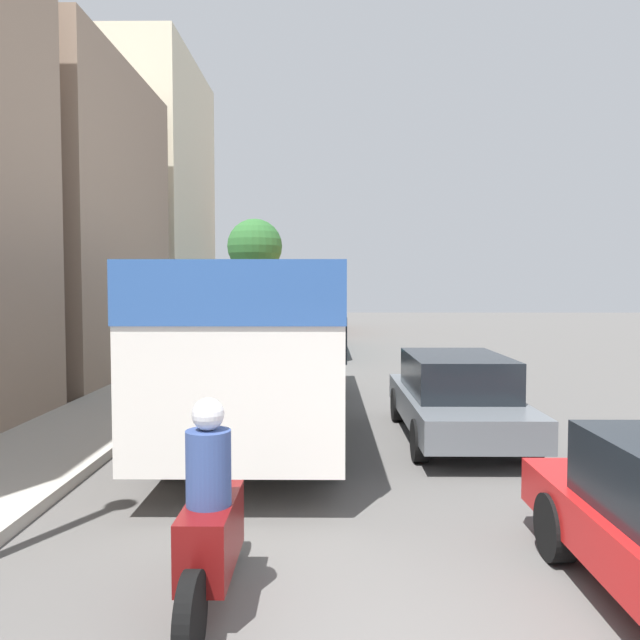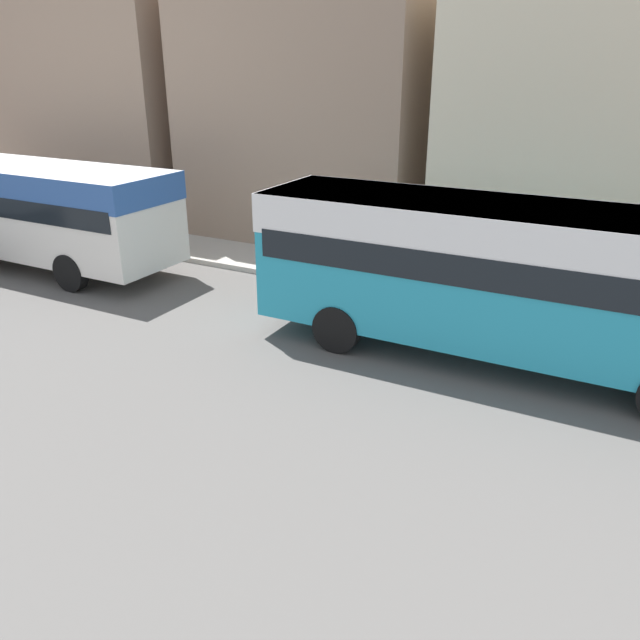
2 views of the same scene
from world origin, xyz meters
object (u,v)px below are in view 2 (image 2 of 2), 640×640
object	(u,v)px
bus_following	(508,263)
pedestrian_near_curb	(473,257)
bus_lead	(17,199)
pedestrian_walking_away	(382,249)

from	to	relation	value
bus_following	pedestrian_near_curb	bearing A→B (deg)	-155.96
bus_lead	pedestrian_walking_away	distance (m)	10.59
bus_following	pedestrian_near_curb	distance (m)	3.71
bus_following	bus_lead	bearing A→B (deg)	-90.43
bus_lead	pedestrian_near_curb	xyz separation A→B (m)	(-3.17, 12.47, -0.82)
pedestrian_near_curb	pedestrian_walking_away	world-z (taller)	pedestrian_near_curb
pedestrian_near_curb	bus_lead	bearing A→B (deg)	-75.74
pedestrian_near_curb	bus_following	bearing A→B (deg)	24.04
bus_following	pedestrian_walking_away	world-z (taller)	bus_following
bus_lead	pedestrian_walking_away	size ratio (longest dim) A/B	6.38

